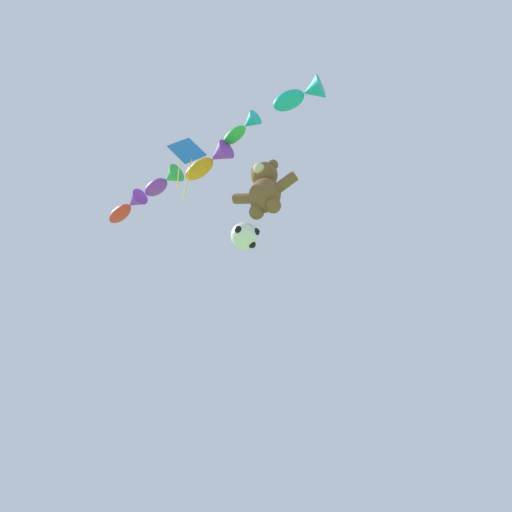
# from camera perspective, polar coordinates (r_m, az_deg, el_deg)

# --- Properties ---
(teddy_bear_kite) EXTENTS (2.29, 1.01, 2.32)m
(teddy_bear_kite) POSITION_cam_1_polar(r_m,az_deg,el_deg) (15.99, 0.97, 7.70)
(teddy_bear_kite) COLOR brown
(soccer_ball_kite) EXTENTS (0.93, 0.93, 0.86)m
(soccer_ball_kite) POSITION_cam_1_polar(r_m,az_deg,el_deg) (15.26, -1.28, 2.31)
(soccer_ball_kite) COLOR white
(fish_kite_teal) EXTENTS (1.58, 0.75, 0.75)m
(fish_kite_teal) POSITION_cam_1_polar(r_m,az_deg,el_deg) (15.99, 5.10, 17.85)
(fish_kite_teal) COLOR #19ADB2
(fish_kite_emerald) EXTENTS (1.53, 0.89, 0.54)m
(fish_kite_emerald) POSITION_cam_1_polar(r_m,az_deg,el_deg) (16.68, -1.59, 14.34)
(fish_kite_emerald) COLOR green
(fish_kite_tangerine) EXTENTS (2.01, 1.07, 0.71)m
(fish_kite_tangerine) POSITION_cam_1_polar(r_m,az_deg,el_deg) (17.05, -5.38, 10.67)
(fish_kite_tangerine) COLOR orange
(fish_kite_violet) EXTENTS (1.74, 0.96, 0.72)m
(fish_kite_violet) POSITION_cam_1_polar(r_m,az_deg,el_deg) (18.83, -10.51, 8.32)
(fish_kite_violet) COLOR purple
(fish_kite_crimson) EXTENTS (2.05, 1.14, 0.69)m
(fish_kite_crimson) POSITION_cam_1_polar(r_m,az_deg,el_deg) (19.92, -14.50, 5.39)
(fish_kite_crimson) COLOR red
(diamond_kite) EXTENTS (1.00, 0.96, 3.28)m
(diamond_kite) POSITION_cam_1_polar(r_m,az_deg,el_deg) (17.03, -7.94, 11.45)
(diamond_kite) COLOR blue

